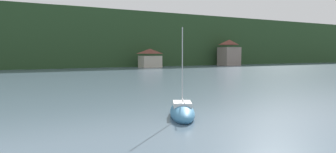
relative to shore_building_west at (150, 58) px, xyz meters
The scene contains 4 objects.
wooded_hillside 47.18m from the shore_building_west, 115.15° to the left, with size 352.00×64.69×36.08m.
shore_building_west is the anchor object (origin of this frame).
shore_building_westcentral 31.80m from the shore_building_west, ahead, with size 6.93×5.72×9.25m.
sailboat_mid_6 75.20m from the shore_building_west, 114.18° to the right, with size 4.12×5.72×6.55m.
Camera 1 is at (-10.41, 32.38, 4.42)m, focal length 33.43 mm.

